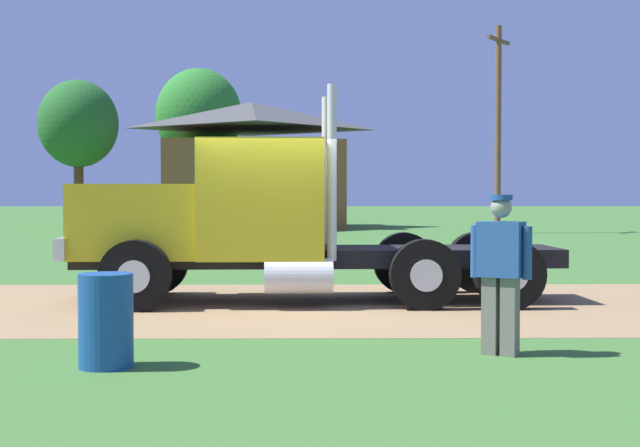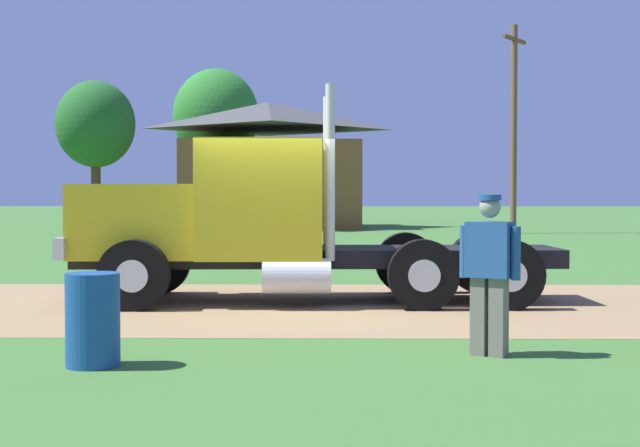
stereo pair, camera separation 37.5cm
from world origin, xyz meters
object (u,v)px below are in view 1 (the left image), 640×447
Objects in this scene: shed_building at (252,167)px; utility_pole_near at (498,124)px; visitor_walking_mid at (501,267)px; steel_barrel at (106,321)px; truck_foreground_white at (252,224)px.

utility_pole_near reaches higher than shed_building.
visitor_walking_mid is 4.09m from steel_barrel.
steel_barrel is 0.11× the size of utility_pole_near.
steel_barrel is at bearing -108.53° from utility_pole_near.
utility_pole_near is at bearing -30.77° from shed_building.
visitor_walking_mid reaches higher than steel_barrel.
shed_building reaches higher than truck_foreground_white.
truck_foreground_white is at bearing -110.06° from utility_pole_near.
steel_barrel is at bearing -88.63° from shed_building.
visitor_walking_mid is 29.74m from utility_pole_near.
shed_building is at bearing 93.65° from truck_foreground_white.
visitor_walking_mid is at bearing -82.16° from shed_building.
visitor_walking_mid is at bearing 9.19° from steel_barrel.
truck_foreground_white is at bearing 78.59° from steel_barrel.
visitor_walking_mid is at bearing -101.54° from utility_pole_near.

